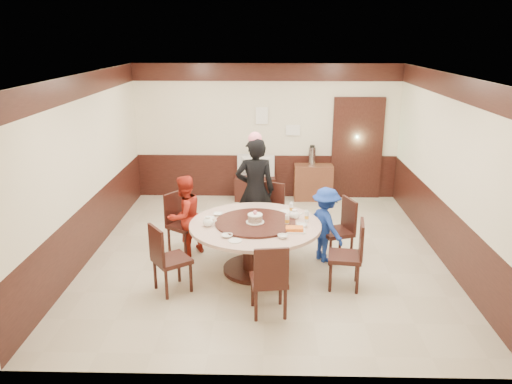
{
  "coord_description": "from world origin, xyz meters",
  "views": [
    {
      "loc": [
        0.04,
        -7.33,
        3.36
      ],
      "look_at": [
        -0.14,
        -0.22,
        1.1
      ],
      "focal_mm": 35.0,
      "sensor_mm": 36.0,
      "label": 1
    }
  ],
  "objects_px": {
    "banquet_table": "(255,237)",
    "side_cabinet": "(313,182)",
    "person_red": "(185,216)",
    "birthday_cake": "(255,218)",
    "tv_stand": "(255,188)",
    "person_blue": "(326,225)",
    "thermos": "(312,156)",
    "person_standing": "(255,191)",
    "television": "(255,166)",
    "shrimp_platter": "(294,230)"
  },
  "relations": [
    {
      "from": "shrimp_platter",
      "to": "thermos",
      "type": "bearing_deg",
      "value": 81.68
    },
    {
      "from": "person_standing",
      "to": "person_blue",
      "type": "xyz_separation_m",
      "value": [
        1.1,
        -0.72,
        -0.31
      ]
    },
    {
      "from": "thermos",
      "to": "person_red",
      "type": "bearing_deg",
      "value": -127.82
    },
    {
      "from": "birthday_cake",
      "to": "tv_stand",
      "type": "distance_m",
      "value": 3.45
    },
    {
      "from": "person_red",
      "to": "birthday_cake",
      "type": "relative_size",
      "value": 4.94
    },
    {
      "from": "television",
      "to": "banquet_table",
      "type": "bearing_deg",
      "value": 101.5
    },
    {
      "from": "person_blue",
      "to": "shrimp_platter",
      "type": "relative_size",
      "value": 3.9
    },
    {
      "from": "person_blue",
      "to": "birthday_cake",
      "type": "distance_m",
      "value": 1.18
    },
    {
      "from": "birthday_cake",
      "to": "television",
      "type": "distance_m",
      "value": 3.4
    },
    {
      "from": "tv_stand",
      "to": "thermos",
      "type": "relative_size",
      "value": 2.24
    },
    {
      "from": "person_standing",
      "to": "television",
      "type": "distance_m",
      "value": 2.25
    },
    {
      "from": "tv_stand",
      "to": "thermos",
      "type": "xyz_separation_m",
      "value": [
        1.18,
        0.03,
        0.69
      ]
    },
    {
      "from": "person_blue",
      "to": "tv_stand",
      "type": "xyz_separation_m",
      "value": [
        -1.16,
        2.96,
        -0.33
      ]
    },
    {
      "from": "banquet_table",
      "to": "tv_stand",
      "type": "relative_size",
      "value": 2.24
    },
    {
      "from": "banquet_table",
      "to": "television",
      "type": "distance_m",
      "value": 3.37
    },
    {
      "from": "person_blue",
      "to": "shrimp_platter",
      "type": "height_order",
      "value": "person_blue"
    },
    {
      "from": "person_red",
      "to": "tv_stand",
      "type": "bearing_deg",
      "value": -160.93
    },
    {
      "from": "tv_stand",
      "to": "television",
      "type": "relative_size",
      "value": 1.07
    },
    {
      "from": "person_blue",
      "to": "birthday_cake",
      "type": "bearing_deg",
      "value": 82.7
    },
    {
      "from": "tv_stand",
      "to": "shrimp_platter",
      "type": "bearing_deg",
      "value": -80.01
    },
    {
      "from": "banquet_table",
      "to": "side_cabinet",
      "type": "xyz_separation_m",
      "value": [
        1.13,
        3.4,
        -0.16
      ]
    },
    {
      "from": "birthday_cake",
      "to": "banquet_table",
      "type": "bearing_deg",
      "value": 86.14
    },
    {
      "from": "television",
      "to": "thermos",
      "type": "height_order",
      "value": "thermos"
    },
    {
      "from": "shrimp_platter",
      "to": "tv_stand",
      "type": "height_order",
      "value": "shrimp_platter"
    },
    {
      "from": "person_red",
      "to": "person_blue",
      "type": "relative_size",
      "value": 1.11
    },
    {
      "from": "person_red",
      "to": "person_blue",
      "type": "distance_m",
      "value": 2.19
    },
    {
      "from": "person_standing",
      "to": "person_red",
      "type": "distance_m",
      "value": 1.26
    },
    {
      "from": "banquet_table",
      "to": "person_standing",
      "type": "height_order",
      "value": "person_standing"
    },
    {
      "from": "person_red",
      "to": "shrimp_platter",
      "type": "height_order",
      "value": "person_red"
    },
    {
      "from": "person_standing",
      "to": "television",
      "type": "xyz_separation_m",
      "value": [
        -0.06,
        2.24,
        -0.16
      ]
    },
    {
      "from": "television",
      "to": "tv_stand",
      "type": "bearing_deg",
      "value": -170.1
    },
    {
      "from": "person_red",
      "to": "person_blue",
      "type": "height_order",
      "value": "person_red"
    },
    {
      "from": "person_red",
      "to": "person_blue",
      "type": "bearing_deg",
      "value": 125.31
    },
    {
      "from": "person_standing",
      "to": "birthday_cake",
      "type": "height_order",
      "value": "person_standing"
    },
    {
      "from": "banquet_table",
      "to": "person_red",
      "type": "xyz_separation_m",
      "value": [
        -1.12,
        0.55,
        0.12
      ]
    },
    {
      "from": "person_red",
      "to": "tv_stand",
      "type": "height_order",
      "value": "person_red"
    },
    {
      "from": "side_cabinet",
      "to": "thermos",
      "type": "bearing_deg",
      "value": 180.0
    },
    {
      "from": "person_blue",
      "to": "thermos",
      "type": "relative_size",
      "value": 3.08
    },
    {
      "from": "banquet_table",
      "to": "television",
      "type": "height_order",
      "value": "television"
    },
    {
      "from": "person_standing",
      "to": "thermos",
      "type": "relative_size",
      "value": 4.7
    },
    {
      "from": "television",
      "to": "thermos",
      "type": "bearing_deg",
      "value": -168.65
    },
    {
      "from": "thermos",
      "to": "side_cabinet",
      "type": "bearing_deg",
      "value": 0.0
    },
    {
      "from": "person_red",
      "to": "side_cabinet",
      "type": "xyz_separation_m",
      "value": [
        2.25,
        2.85,
        -0.27
      ]
    },
    {
      "from": "thermos",
      "to": "person_blue",
      "type": "bearing_deg",
      "value": -90.45
    },
    {
      "from": "person_red",
      "to": "side_cabinet",
      "type": "relative_size",
      "value": 1.62
    },
    {
      "from": "banquet_table",
      "to": "person_red",
      "type": "bearing_deg",
      "value": 153.91
    },
    {
      "from": "birthday_cake",
      "to": "side_cabinet",
      "type": "bearing_deg",
      "value": 71.68
    },
    {
      "from": "birthday_cake",
      "to": "television",
      "type": "relative_size",
      "value": 0.33
    },
    {
      "from": "shrimp_platter",
      "to": "tv_stand",
      "type": "relative_size",
      "value": 0.35
    },
    {
      "from": "television",
      "to": "person_blue",
      "type": "bearing_deg",
      "value": 121.29
    }
  ]
}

